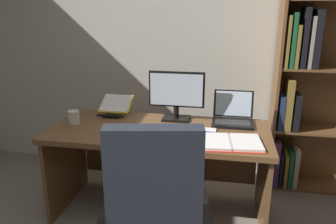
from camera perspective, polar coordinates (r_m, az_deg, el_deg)
The scene contains 12 objects.
wall_back at distance 3.24m, azimuth 4.24°, elevation 13.28°, with size 5.68×0.12×2.74m, color beige.
desk at distance 2.67m, azimuth -1.15°, elevation -6.29°, with size 1.67×0.75×0.72m.
bookshelf at distance 3.10m, azimuth 23.81°, elevation 7.30°, with size 0.83×0.31×2.23m.
monitor at distance 2.68m, azimuth 1.47°, elevation 2.76°, with size 0.46×0.16×0.40m.
laptop at distance 2.70m, azimuth 11.13°, elevation -0.76°, with size 0.32×0.31×0.24m.
keyboard at distance 2.37m, azimuth -0.11°, elevation -4.01°, with size 0.42×0.15×0.02m, color black.
computer_mouse at distance 2.44m, azimuth -7.06°, elevation -3.33°, with size 0.06×0.10×0.04m, color black.
reading_stand_with_book at distance 2.91m, azimuth -9.07°, elevation 1.09°, with size 0.27×0.28×0.14m.
open_binder at distance 2.29m, azimuth 10.76°, elevation -5.15°, with size 0.45×0.35×0.02m.
notepad at distance 2.45m, azimuth 6.44°, elevation -3.60°, with size 0.15×0.21×0.01m, color white.
pen at distance 2.44m, azimuth 6.92°, elevation -3.43°, with size 0.01×0.01×0.14m, color navy.
coffee_mug at distance 2.73m, azimuth -15.94°, elevation -0.88°, with size 0.09×0.09×0.11m, color silver.
Camera 1 is at (0.37, -1.05, 1.60)m, focal length 35.30 mm.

